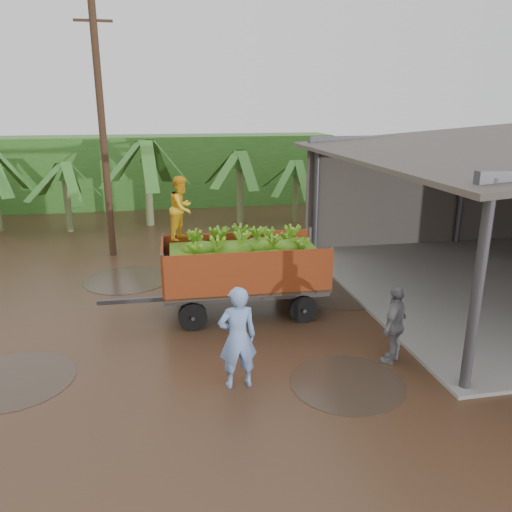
% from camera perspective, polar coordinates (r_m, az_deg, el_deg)
% --- Properties ---
extents(ground, '(100.00, 100.00, 0.00)m').
position_cam_1_polar(ground, '(12.20, -9.49, -8.30)').
color(ground, black).
rests_on(ground, ground).
extents(hedge_north, '(22.00, 3.00, 3.60)m').
position_cam_1_polar(hedge_north, '(27.32, -15.05, 9.33)').
color(hedge_north, '#2D661E').
rests_on(hedge_north, ground).
extents(banana_trailer, '(5.69, 2.07, 3.48)m').
position_cam_1_polar(banana_trailer, '(12.60, -1.66, -1.10)').
color(banana_trailer, '#BD441B').
rests_on(banana_trailer, ground).
extents(man_blue, '(0.77, 0.53, 2.01)m').
position_cam_1_polar(man_blue, '(9.39, -2.12, -9.29)').
color(man_blue, '#779ADA').
rests_on(man_blue, ground).
extents(man_grey, '(1.00, 0.96, 1.68)m').
position_cam_1_polar(man_grey, '(10.69, 15.60, -7.54)').
color(man_grey, slate).
rests_on(man_grey, ground).
extents(utility_pole, '(1.20, 0.24, 8.29)m').
position_cam_1_polar(utility_pole, '(17.84, -17.10, 13.16)').
color(utility_pole, '#47301E').
rests_on(utility_pole, ground).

